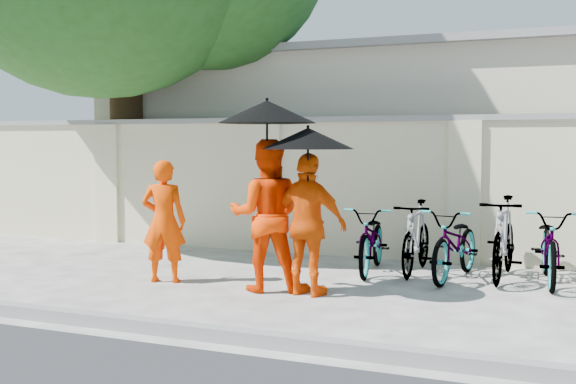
% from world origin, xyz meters
% --- Properties ---
extents(ground, '(80.00, 80.00, 0.00)m').
position_xyz_m(ground, '(0.00, 0.00, 0.00)').
color(ground, beige).
extents(kerb, '(40.00, 0.16, 0.12)m').
position_xyz_m(kerb, '(0.00, -1.70, 0.06)').
color(kerb, gray).
rests_on(kerb, ground).
extents(compound_wall, '(20.00, 0.30, 2.00)m').
position_xyz_m(compound_wall, '(1.00, 3.20, 1.00)').
color(compound_wall, beige).
rests_on(compound_wall, ground).
extents(building_behind, '(14.00, 6.00, 3.20)m').
position_xyz_m(building_behind, '(2.00, 7.00, 1.60)').
color(building_behind, beige).
rests_on(building_behind, ground).
extents(monk_left, '(0.62, 0.50, 1.49)m').
position_xyz_m(monk_left, '(-1.16, 0.36, 0.75)').
color(monk_left, '#FF4000').
rests_on(monk_left, ground).
extents(monk_center, '(1.03, 0.92, 1.74)m').
position_xyz_m(monk_center, '(0.20, 0.38, 0.87)').
color(monk_center, '#FF3700').
rests_on(monk_center, ground).
extents(parasol_center, '(1.11, 1.11, 1.19)m').
position_xyz_m(parasol_center, '(0.25, 0.30, 2.04)').
color(parasol_center, black).
rests_on(parasol_center, ground).
extents(monk_right, '(0.98, 0.55, 1.59)m').
position_xyz_m(monk_right, '(0.74, 0.32, 0.79)').
color(monk_right, '#EC4E05').
rests_on(monk_right, ground).
extents(parasol_right, '(1.02, 1.02, 0.96)m').
position_xyz_m(parasol_right, '(0.76, 0.24, 1.74)').
color(parasol_right, black).
rests_on(parasol_right, ground).
extents(bike_0, '(0.80, 1.74, 0.88)m').
position_xyz_m(bike_0, '(1.00, 1.95, 0.44)').
color(bike_0, '#888BA1').
rests_on(bike_0, ground).
extents(bike_1, '(0.47, 1.59, 0.95)m').
position_xyz_m(bike_1, '(1.55, 2.09, 0.48)').
color(bike_1, '#888BA1').
rests_on(bike_1, ground).
extents(bike_2, '(0.78, 1.76, 0.90)m').
position_xyz_m(bike_2, '(2.09, 1.89, 0.45)').
color(bike_2, '#888BA1').
rests_on(bike_2, ground).
extents(bike_3, '(0.52, 1.73, 1.04)m').
position_xyz_m(bike_3, '(2.64, 2.10, 0.52)').
color(bike_3, '#888BA1').
rests_on(bike_3, ground).
extents(bike_4, '(0.81, 1.81, 0.92)m').
position_xyz_m(bike_4, '(3.18, 2.07, 0.46)').
color(bike_4, '#888BA1').
rests_on(bike_4, ground).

